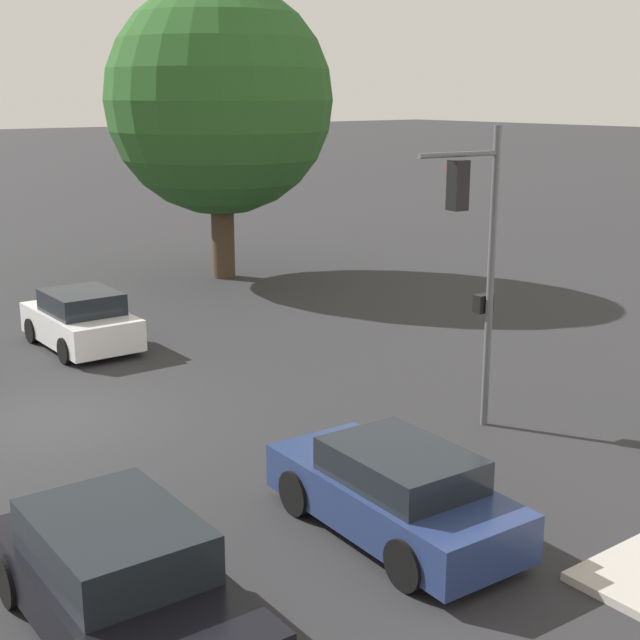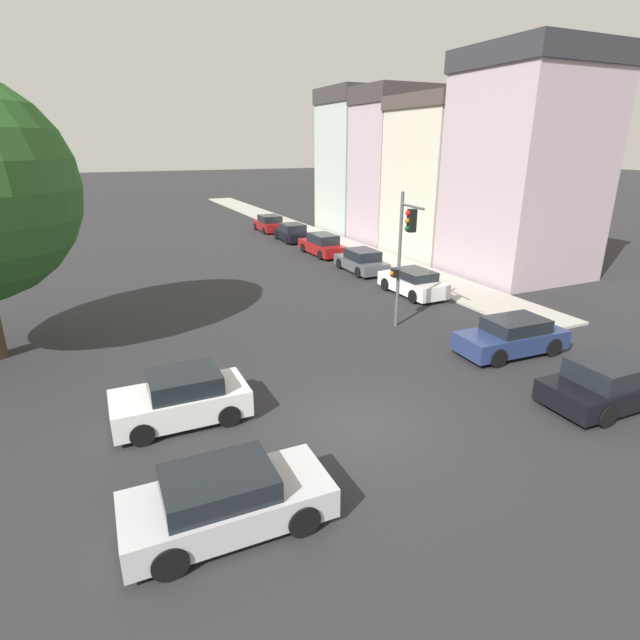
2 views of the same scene
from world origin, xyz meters
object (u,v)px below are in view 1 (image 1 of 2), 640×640
street_tree (219,100)px  crossing_car_2 (394,492)px  traffic_signal (475,240)px  crossing_car_3 (120,580)px  crossing_car_1 (81,321)px

street_tree → crossing_car_2: bearing=-23.7°
street_tree → traffic_signal: bearing=-13.8°
street_tree → crossing_car_3: 22.23m
traffic_signal → crossing_car_3: 9.14m
traffic_signal → crossing_car_1: bearing=27.2°
street_tree → crossing_car_3: size_ratio=2.17×
street_tree → traffic_signal: size_ratio=1.73×
crossing_car_1 → crossing_car_3: (12.21, -4.55, -0.02)m
traffic_signal → crossing_car_1: traffic_signal is taller
street_tree → crossing_car_2: size_ratio=2.33×
crossing_car_3 → street_tree: bearing=146.8°
traffic_signal → crossing_car_3: traffic_signal is taller
street_tree → crossing_car_1: street_tree is taller
traffic_signal → crossing_car_3: bearing=111.7°
traffic_signal → street_tree: bearing=-7.4°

